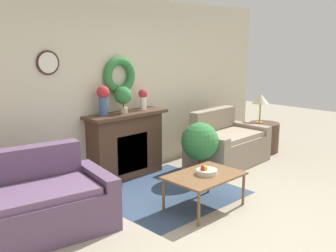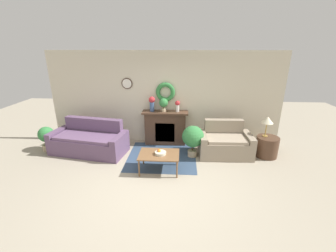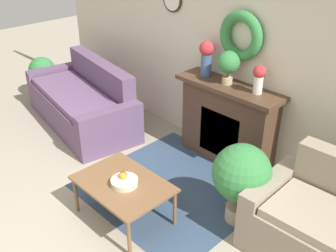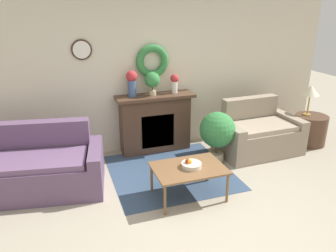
% 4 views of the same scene
% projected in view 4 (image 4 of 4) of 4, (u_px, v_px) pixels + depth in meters
% --- Properties ---
extents(ground_plane, '(16.00, 16.00, 0.00)m').
position_uv_depth(ground_plane, '(211.00, 228.00, 3.80)').
color(ground_plane, '#9E937F').
extents(floor_rug, '(1.80, 1.76, 0.01)m').
position_uv_depth(floor_rug, '(171.00, 172.00, 5.06)').
color(floor_rug, '#334760').
rests_on(floor_rug, ground_plane).
extents(wall_back, '(6.80, 0.19, 2.70)m').
position_uv_depth(wall_back, '(149.00, 72.00, 5.55)').
color(wall_back, beige).
rests_on(wall_back, ground_plane).
extents(fireplace, '(1.33, 0.41, 1.01)m').
position_uv_depth(fireplace, '(155.00, 123.00, 5.67)').
color(fireplace, '#4C3323').
rests_on(fireplace, ground_plane).
extents(couch_left, '(2.16, 1.22, 0.90)m').
position_uv_depth(couch_left, '(27.00, 169.00, 4.48)').
color(couch_left, '#604766').
rests_on(couch_left, ground_plane).
extents(loveseat_right, '(1.41, 0.89, 0.90)m').
position_uv_depth(loveseat_right, '(257.00, 134.00, 5.68)').
color(loveseat_right, gray).
rests_on(loveseat_right, ground_plane).
extents(coffee_table, '(0.94, 0.66, 0.44)m').
position_uv_depth(coffee_table, '(189.00, 170.00, 4.29)').
color(coffee_table, brown).
rests_on(coffee_table, ground_plane).
extents(fruit_bowl, '(0.27, 0.27, 0.12)m').
position_uv_depth(fruit_bowl, '(191.00, 164.00, 4.27)').
color(fruit_bowl, beige).
rests_on(fruit_bowl, coffee_table).
extents(side_table_by_loveseat, '(0.57, 0.57, 0.55)m').
position_uv_depth(side_table_by_loveseat, '(310.00, 130.00, 6.01)').
color(side_table_by_loveseat, '#4C3323').
rests_on(side_table_by_loveseat, ground_plane).
extents(table_lamp, '(0.31, 0.31, 0.55)m').
position_uv_depth(table_lamp, '(311.00, 91.00, 5.79)').
color(table_lamp, '#B28E42').
rests_on(table_lamp, side_table_by_loveseat).
extents(vase_on_mantel_left, '(0.18, 0.18, 0.43)m').
position_uv_depth(vase_on_mantel_left, '(132.00, 82.00, 5.30)').
color(vase_on_mantel_left, '#3D5684').
rests_on(vase_on_mantel_left, fireplace).
extents(vase_on_mantel_right, '(0.14, 0.14, 0.32)m').
position_uv_depth(vase_on_mantel_right, '(175.00, 82.00, 5.55)').
color(vase_on_mantel_right, silver).
rests_on(vase_on_mantel_right, fireplace).
extents(potted_plant_on_mantel, '(0.26, 0.26, 0.39)m').
position_uv_depth(potted_plant_on_mantel, '(152.00, 81.00, 5.39)').
color(potted_plant_on_mantel, tan).
rests_on(potted_plant_on_mantel, fireplace).
extents(potted_plant_floor_by_loveseat, '(0.57, 0.57, 0.86)m').
position_uv_depth(potted_plant_floor_by_loveseat, '(217.00, 131.00, 5.19)').
color(potted_plant_floor_by_loveseat, tan).
rests_on(potted_plant_floor_by_loveseat, ground_plane).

